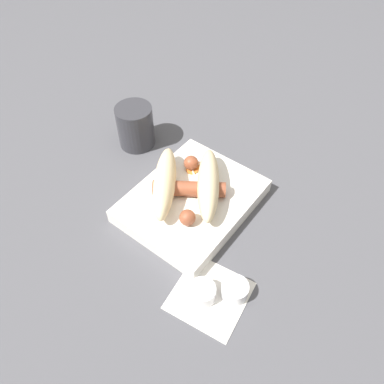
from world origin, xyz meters
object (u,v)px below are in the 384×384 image
(condiment_cup_far, at_px, (235,291))
(bread_roll, at_px, (187,183))
(condiment_cup_near, at_px, (202,293))
(food_tray, at_px, (192,201))
(sausage, at_px, (189,188))
(drink_glass, at_px, (135,126))

(condiment_cup_far, bearing_deg, bread_roll, -120.46)
(condiment_cup_near, height_order, condiment_cup_far, same)
(food_tray, relative_size, sausage, 1.79)
(food_tray, distance_m, bread_roll, 0.04)
(condiment_cup_near, bearing_deg, sausage, -136.34)
(food_tray, height_order, drink_glass, drink_glass)
(food_tray, xyz_separation_m, drink_glass, (-0.07, -0.20, 0.03))
(bread_roll, xyz_separation_m, sausage, (-0.00, 0.01, -0.01))
(condiment_cup_near, distance_m, drink_glass, 0.39)
(sausage, relative_size, condiment_cup_near, 3.21)
(condiment_cup_near, relative_size, drink_glass, 0.46)
(condiment_cup_near, height_order, drink_glass, drink_glass)
(condiment_cup_near, xyz_separation_m, condiment_cup_far, (-0.03, 0.04, 0.00))
(food_tray, xyz_separation_m, condiment_cup_near, (0.14, 0.12, -0.00))
(bread_roll, height_order, condiment_cup_near, bread_roll)
(food_tray, bearing_deg, bread_roll, -93.63)
(condiment_cup_near, bearing_deg, bread_roll, -134.94)
(condiment_cup_far, bearing_deg, sausage, -121.45)
(condiment_cup_near, bearing_deg, condiment_cup_far, 132.37)
(bread_roll, relative_size, drink_glass, 2.27)
(sausage, bearing_deg, condiment_cup_far, 58.55)
(food_tray, bearing_deg, condiment_cup_near, 42.37)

